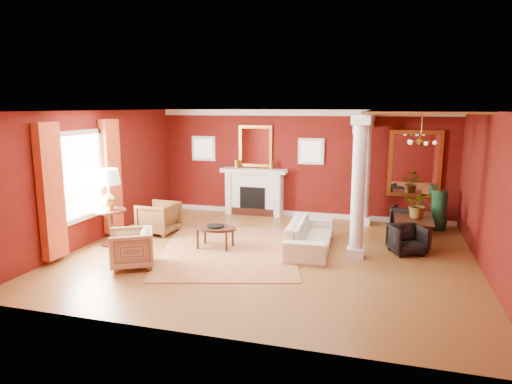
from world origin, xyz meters
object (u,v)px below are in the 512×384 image
(sofa, at_px, (310,230))
(coffee_table, at_px, (215,229))
(armchair_leopard, at_px, (158,216))
(armchair_stripe, at_px, (131,247))
(side_table, at_px, (109,193))
(dining_table, at_px, (415,222))

(sofa, relative_size, coffee_table, 2.33)
(coffee_table, bearing_deg, armchair_leopard, 157.40)
(armchair_leopard, bearing_deg, armchair_stripe, 20.72)
(sofa, bearing_deg, coffee_table, 99.86)
(armchair_leopard, height_order, side_table, side_table)
(armchair_leopard, relative_size, dining_table, 0.56)
(armchair_leopard, distance_m, side_table, 1.43)
(coffee_table, bearing_deg, side_table, -170.46)
(armchair_stripe, bearing_deg, sofa, 92.95)
(sofa, distance_m, dining_table, 2.54)
(armchair_leopard, height_order, armchair_stripe, armchair_leopard)
(armchair_stripe, bearing_deg, dining_table, 92.81)
(sofa, bearing_deg, armchair_leopard, 82.90)
(sofa, distance_m, side_table, 4.38)
(dining_table, bearing_deg, armchair_leopard, 101.76)
(coffee_table, relative_size, side_table, 0.55)
(armchair_stripe, relative_size, coffee_table, 0.86)
(sofa, xyz_separation_m, side_table, (-4.24, -0.83, 0.73))
(armchair_leopard, xyz_separation_m, dining_table, (5.83, 1.09, -0.00))
(coffee_table, bearing_deg, dining_table, 23.70)
(side_table, xyz_separation_m, dining_table, (6.39, 2.19, -0.74))
(sofa, relative_size, armchair_stripe, 2.71)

